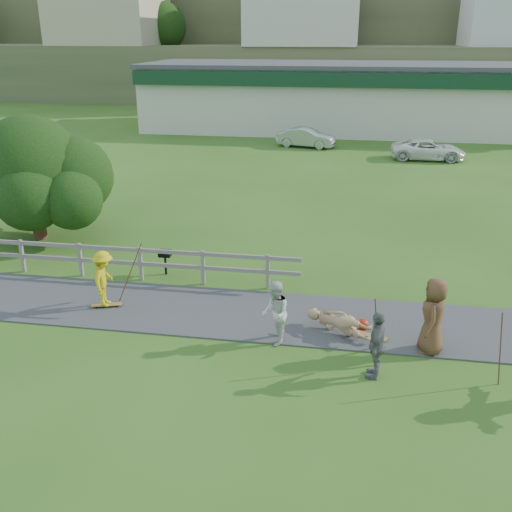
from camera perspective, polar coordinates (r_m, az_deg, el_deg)
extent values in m
plane|color=#2F5518|center=(14.90, -8.45, -7.93)|extent=(260.00, 260.00, 0.00)
cube|color=#3B3B3E|center=(16.15, -6.86, -5.32)|extent=(34.00, 3.00, 0.04)
cube|color=#625D56|center=(19.84, -22.33, 0.01)|extent=(0.10, 0.10, 1.10)
cube|color=#625D56|center=(18.88, -17.15, -0.35)|extent=(0.10, 0.10, 1.10)
cube|color=#625D56|center=(18.10, -11.46, -0.75)|extent=(0.10, 0.10, 1.10)
cube|color=#625D56|center=(17.51, -5.32, -1.17)|extent=(0.10, 0.10, 1.10)
cube|color=#625D56|center=(17.13, 1.17, -1.60)|extent=(0.10, 0.10, 1.10)
cube|color=#625D56|center=(18.96, -18.65, 1.00)|extent=(15.00, 0.08, 0.12)
cube|color=#625D56|center=(19.11, -18.49, -0.26)|extent=(15.00, 0.08, 0.12)
cube|color=beige|center=(47.56, 9.49, 15.25)|extent=(32.00, 10.00, 4.80)
cube|color=#143720|center=(42.22, 9.56, 16.96)|extent=(32.00, 0.60, 1.00)
cube|color=#46464A|center=(47.37, 9.69, 18.32)|extent=(32.50, 10.50, 0.30)
cube|color=#43512F|center=(67.58, 6.18, 17.65)|extent=(220.00, 14.00, 6.00)
cube|color=beige|center=(67.48, 6.41, 23.17)|extent=(10.00, 9.00, 7.00)
cube|color=#43512F|center=(80.43, 6.93, 20.70)|extent=(220.00, 14.00, 13.00)
cube|color=#43512F|center=(93.47, 7.51, 23.20)|extent=(220.00, 14.00, 21.00)
imported|color=gold|center=(16.39, -14.92, -2.52)|extent=(0.70, 1.09, 1.59)
imported|color=#A7815C|center=(14.82, 8.36, -6.62)|extent=(1.32, 1.80, 0.67)
imported|color=silver|center=(14.07, 1.92, -5.74)|extent=(0.82, 0.94, 1.64)
imported|color=slate|center=(13.03, 11.98, -8.69)|extent=(0.55, 1.00, 1.61)
imported|color=brown|center=(14.26, 17.31, -5.78)|extent=(0.77, 1.03, 1.92)
imported|color=#A9ACB1|center=(39.63, 5.04, 11.71)|extent=(4.11, 2.16, 1.29)
imported|color=white|center=(36.92, 16.85, 10.14)|extent=(4.44, 2.08, 1.23)
sphere|color=#A3260E|center=(15.22, 10.63, -6.73)|extent=(0.32, 0.32, 0.32)
cylinder|color=#552F22|center=(16.42, -12.52, -1.45)|extent=(0.03, 0.03, 2.02)
cylinder|color=#552F22|center=(13.43, 12.00, -7.49)|extent=(0.03, 0.03, 1.71)
cylinder|color=#552F22|center=(13.52, 23.24, -8.55)|extent=(0.03, 0.03, 1.77)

